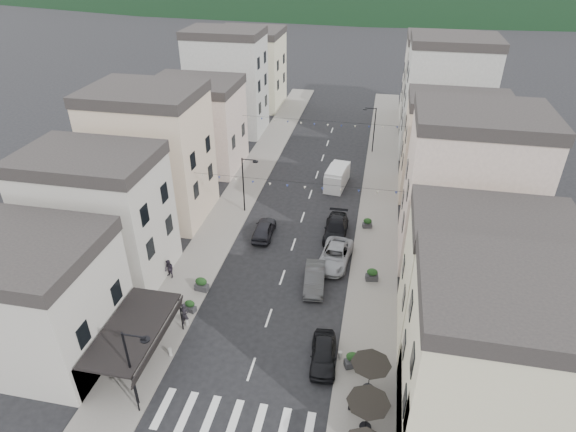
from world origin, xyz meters
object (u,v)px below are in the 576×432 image
object	(u,v)px
parked_car_d	(336,228)
parked_car_a	(323,354)
parked_car_b	(314,278)
pedestrian_b	(169,269)
delivery_van	(337,177)
parked_car_c	(335,256)
parked_car_e	(264,229)
pedestrian_a	(184,315)

from	to	relation	value
parked_car_d	parked_car_a	bearing A→B (deg)	-87.48
parked_car_a	parked_car_b	size ratio (longest dim) A/B	0.93
pedestrian_b	parked_car_a	bearing A→B (deg)	-2.58
delivery_van	pedestrian_b	distance (m)	22.85
parked_car_c	delivery_van	bearing A→B (deg)	101.46
parked_car_d	pedestrian_b	size ratio (longest dim) A/B	3.10
parked_car_e	pedestrian_a	world-z (taller)	pedestrian_a
delivery_van	pedestrian_a	distance (m)	26.00
parked_car_b	delivery_van	size ratio (longest dim) A/B	0.89
parked_car_d	parked_car_e	bearing A→B (deg)	-168.69
parked_car_e	parked_car_a	bearing A→B (deg)	116.53
pedestrian_b	parked_car_d	bearing A→B (deg)	58.46
parked_car_d	pedestrian_b	world-z (taller)	pedestrian_b
parked_car_b	delivery_van	distance (m)	18.17
parked_car_c	delivery_van	size ratio (longest dim) A/B	1.06
parked_car_b	pedestrian_a	xyz separation A→B (m)	(-8.61, -6.43, 0.31)
parked_car_a	parked_car_e	bearing A→B (deg)	112.88
parked_car_e	parked_car_d	bearing A→B (deg)	-169.34
parked_car_b	parked_car_c	bearing A→B (deg)	64.46
parked_car_b	parked_car_d	size ratio (longest dim) A/B	0.86
parked_car_a	parked_car_d	size ratio (longest dim) A/B	0.80
parked_car_c	parked_car_e	size ratio (longest dim) A/B	1.24
parked_car_b	pedestrian_b	size ratio (longest dim) A/B	2.67
parked_car_a	delivery_van	bearing A→B (deg)	89.25
parked_car_c	delivery_van	xyz separation A→B (m)	(-1.49, 14.66, 0.41)
pedestrian_b	parked_car_e	bearing A→B (deg)	74.52
parked_car_a	parked_car_d	xyz separation A→B (m)	(-0.93, 15.76, 0.04)
parked_car_a	delivery_van	world-z (taller)	delivery_van
parked_car_a	parked_car_e	xyz separation A→B (m)	(-7.63, 14.32, 0.02)
parked_car_a	pedestrian_a	xyz separation A→B (m)	(-10.41, 1.42, 0.34)
parked_car_d	delivery_van	size ratio (longest dim) A/B	1.03
parked_car_a	pedestrian_a	size ratio (longest dim) A/B	2.25
parked_car_a	parked_car_d	world-z (taller)	parked_car_d
parked_car_c	pedestrian_a	bearing A→B (deg)	-129.18
parked_car_b	parked_car_d	distance (m)	7.95
parked_car_d	parked_car_c	bearing A→B (deg)	-85.56
parked_car_a	parked_car_c	world-z (taller)	parked_car_c
parked_car_a	pedestrian_b	bearing A→B (deg)	149.80
parked_car_a	pedestrian_a	distance (m)	10.51
parked_car_e	pedestrian_b	world-z (taller)	pedestrian_b
parked_car_c	pedestrian_b	xyz separation A→B (m)	(-13.25, -4.93, 0.22)
pedestrian_a	pedestrian_b	bearing A→B (deg)	129.10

